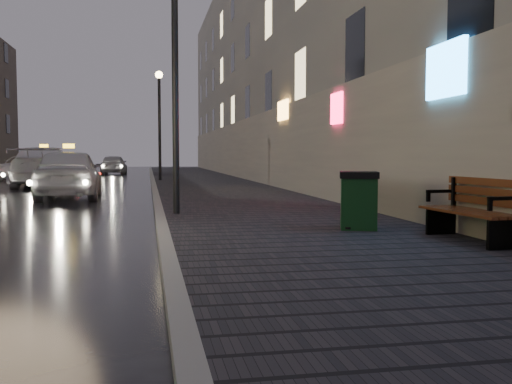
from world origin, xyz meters
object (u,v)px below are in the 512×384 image
(lamp_far, at_px, (159,111))
(taxi_mid, at_px, (44,167))
(taxi_far, at_px, (23,168))
(car_far, at_px, (114,165))
(bench, at_px, (474,209))
(lamp_near, at_px, (175,55))
(taxi_near, at_px, (69,173))
(trash_bin, at_px, (359,200))

(lamp_far, bearing_deg, taxi_mid, -159.11)
(taxi_far, bearing_deg, car_far, 63.35)
(lamp_far, xyz_separation_m, car_far, (-2.92, 12.87, -2.80))
(bench, xyz_separation_m, car_far, (-6.99, 33.60, 0.08))
(lamp_near, relative_size, taxi_mid, 0.90)
(lamp_far, height_order, bench, lamp_far)
(lamp_near, relative_size, car_far, 1.31)
(bench, bearing_deg, taxi_mid, 112.43)
(lamp_near, relative_size, lamp_far, 1.00)
(lamp_far, xyz_separation_m, taxi_far, (-7.39, 5.35, -2.83))
(lamp_near, height_order, taxi_near, lamp_near)
(bench, distance_m, taxi_mid, 20.90)
(taxi_near, bearing_deg, taxi_mid, -77.00)
(bench, bearing_deg, car_far, 98.30)
(lamp_near, xyz_separation_m, taxi_mid, (-5.05, 14.07, -2.63))
(taxi_mid, bearing_deg, trash_bin, 112.50)
(taxi_near, bearing_deg, taxi_far, -75.72)
(bench, bearing_deg, taxi_near, 118.27)
(bench, bearing_deg, taxi_far, 110.28)
(taxi_near, bearing_deg, bench, 119.42)
(lamp_near, height_order, taxi_mid, lamp_near)
(trash_bin, distance_m, car_far, 32.52)
(bench, xyz_separation_m, taxi_near, (-7.14, 11.54, 0.19))
(taxi_near, relative_size, car_far, 1.17)
(lamp_near, xyz_separation_m, trash_bin, (2.91, -3.12, -2.85))
(taxi_mid, bearing_deg, lamp_far, -161.44)
(lamp_far, bearing_deg, car_far, 102.77)
(taxi_far, bearing_deg, lamp_far, -31.80)
(trash_bin, xyz_separation_m, car_far, (-5.83, 32.00, 0.04))
(lamp_near, xyz_separation_m, car_far, (-2.92, 28.87, -2.80))
(taxi_mid, xyz_separation_m, taxi_far, (-2.34, 7.28, -0.19))
(taxi_near, height_order, taxi_mid, taxi_mid)
(trash_bin, height_order, taxi_near, taxi_near)
(taxi_near, xyz_separation_m, car_far, (0.15, 22.05, -0.12))
(lamp_near, height_order, car_far, lamp_near)
(lamp_far, distance_m, bench, 21.32)
(taxi_near, relative_size, taxi_mid, 0.80)
(trash_bin, relative_size, taxi_far, 0.20)
(lamp_near, bearing_deg, taxi_near, 114.21)
(trash_bin, relative_size, taxi_near, 0.21)
(lamp_far, relative_size, taxi_far, 1.11)
(taxi_far, height_order, car_far, car_far)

